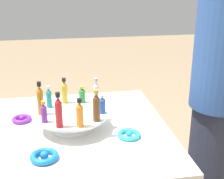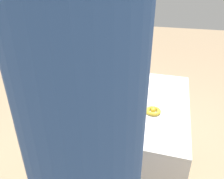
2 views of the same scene
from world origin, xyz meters
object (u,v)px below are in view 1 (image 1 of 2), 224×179
bottle_blue (102,105)px  bottle_orange (80,114)px  bottle_teal (49,97)px  ribbon_bow_gold (93,105)px  bottle_green (82,95)px  display_stand (72,119)px  bottle_amber (40,100)px  bottle_gold (64,92)px  ribbon_bow_purple (22,119)px  bottle_brown (96,107)px  bottle_clear (96,93)px  ribbon_bow_teal (129,135)px  bottle_purple (44,113)px  ribbon_bow_blue (44,156)px  bottle_red (59,111)px  person_figure (220,79)px

bottle_blue → bottle_orange: size_ratio=0.71×
bottle_teal → ribbon_bow_gold: 0.28m
bottle_green → bottle_teal: bearing=11.4°
display_stand → bottle_amber: bottle_amber is taller
bottle_gold → ribbon_bow_purple: (0.21, 0.01, -0.12)m
display_stand → bottle_blue: bottle_blue is taller
bottle_orange → bottle_brown: 0.08m
bottle_clear → bottle_teal: 0.22m
display_stand → bottle_gold: bottle_gold is taller
bottle_brown → ribbon_bow_teal: 0.19m
bottle_green → ribbon_bow_teal: 0.32m
bottle_teal → bottle_brown: bearing=137.4°
bottle_orange → bottle_brown: (-0.07, -0.04, 0.01)m
bottle_clear → bottle_gold: (0.14, -0.07, -0.01)m
bottle_purple → ribbon_bow_blue: bearing=89.5°
bottle_brown → ribbon_bow_purple: (0.33, -0.21, -0.13)m
bottle_red → ribbon_bow_purple: (0.18, -0.24, -0.13)m
bottle_teal → ribbon_bow_teal: 0.41m
bottle_brown → bottle_orange: bearing=29.4°
display_stand → ribbon_bow_blue: size_ratio=2.93×
display_stand → bottle_blue: size_ratio=3.66×
bottle_gold → ribbon_bow_teal: (-0.26, 0.25, -0.12)m
bottle_blue → ribbon_bow_blue: bottle_blue is taller
bottle_teal → ribbon_bow_gold: bottle_teal is taller
display_stand → bottle_red: bearing=65.4°
display_stand → bottle_gold: 0.16m
bottle_brown → ribbon_bow_blue: bearing=33.3°
ribbon_bow_purple → person_figure: (-1.00, 0.00, 0.15)m
ribbon_bow_purple → bottle_blue: bearing=159.9°
bottle_gold → bottle_amber: bottle_amber is taller
bottle_orange → bottle_red: bearing=-6.6°
bottle_green → bottle_amber: (0.19, 0.11, 0.03)m
bottle_teal → bottle_purple: (0.02, 0.16, -0.00)m
bottle_purple → bottle_brown: (-0.22, 0.03, 0.02)m
bottle_blue → bottle_green: bottle_blue is taller
bottle_green → bottle_purple: size_ratio=0.89×
bottle_red → ribbon_bow_gold: 0.42m
ribbon_bow_gold → bottle_teal: bearing=33.3°
bottle_green → person_figure: person_figure is taller
ribbon_bow_blue → bottle_brown: bearing=-146.7°
bottle_gold → ribbon_bow_gold: bottle_gold is taller
bottle_teal → bottle_orange: 0.26m
bottle_purple → ribbon_bow_purple: bearing=-57.7°
bottle_clear → bottle_red: 0.26m
bottle_green → bottle_red: bottle_red is taller
bottle_brown → ribbon_bow_teal: bottle_brown is taller
bottle_teal → person_figure: 0.87m
display_stand → bottle_clear: 0.16m
display_stand → ribbon_bow_blue: (0.12, 0.24, -0.04)m
person_figure → bottle_brown: bearing=8.7°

